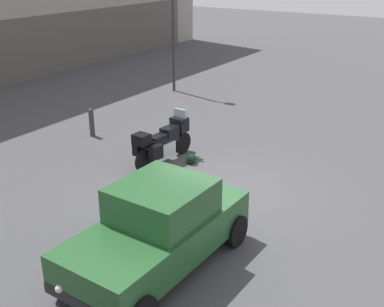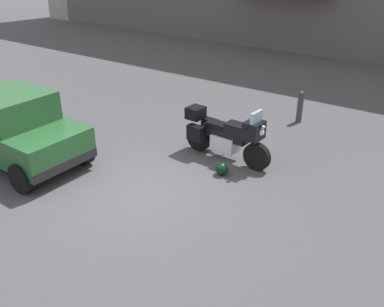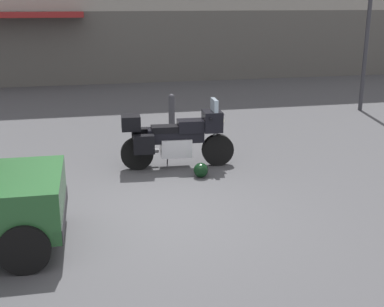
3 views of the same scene
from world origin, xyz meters
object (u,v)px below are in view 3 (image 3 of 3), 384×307
(helmet, at_px, (201,170))
(bollard_curbside, at_px, (172,110))
(streetlamp_curbside, at_px, (372,14))
(motorcycle, at_px, (175,137))

(helmet, distance_m, bollard_curbside, 3.90)
(streetlamp_curbside, xyz_separation_m, bollard_curbside, (-6.02, -0.86, -2.35))
(motorcycle, distance_m, helmet, 0.92)
(motorcycle, relative_size, helmet, 8.09)
(bollard_curbside, bearing_deg, motorcycle, -99.22)
(motorcycle, xyz_separation_m, bollard_curbside, (0.52, 3.18, -0.14))
(motorcycle, height_order, helmet, motorcycle)
(motorcycle, bearing_deg, streetlamp_curbside, 35.24)
(motorcycle, relative_size, bollard_curbside, 2.49)
(motorcycle, relative_size, streetlamp_curbside, 0.49)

